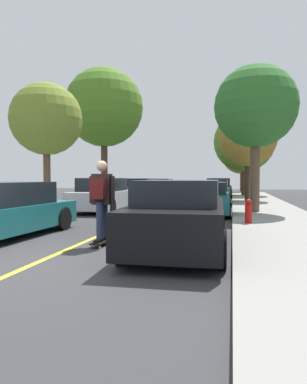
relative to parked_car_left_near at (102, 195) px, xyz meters
The scene contains 18 objects.
ground 8.92m from the parked_car_left_near, 75.53° to the right, with size 80.00×80.00×0.00m, color #353538.
center_line 5.16m from the parked_car_left_near, 64.27° to the right, with size 0.12×39.20×0.01m, color gold.
parked_car_left_near is the anchor object (origin of this frame).
parked_car_left_far 6.48m from the parked_car_left_near, 89.99° to the left, with size 1.87×4.17×1.41m.
parked_car_left_farthest 12.69m from the parked_car_left_near, 90.00° to the left, with size 2.02×4.13×1.38m.
parked_car_right_nearest 8.40m from the parked_car_left_near, 58.10° to the right, with size 1.93×4.66×1.41m.
parked_car_right_near 4.45m from the parked_car_left_near, ahead, with size 2.00×4.29×1.28m.
parked_car_right_far 7.75m from the parked_car_left_near, 55.05° to the left, with size 1.85×4.32×1.34m.
parked_car_right_farthest 14.03m from the parked_car_left_near, 71.55° to the left, with size 2.08×4.10×1.42m.
street_tree_left_nearest 3.87m from the parked_car_left_near, 145.35° to the right, with size 2.90×2.90×5.14m.
street_tree_left_near 7.44m from the parked_car_left_near, 109.60° to the left, with size 4.58×4.58×7.72m.
street_tree_right_nearest 7.23m from the parked_car_left_near, ahead, with size 3.17×3.17×5.65m.
street_tree_right_near 9.79m from the parked_car_left_near, 47.07° to the left, with size 3.35×3.35×5.32m.
street_tree_right_far 14.89m from the parked_car_left_near, 64.08° to the left, with size 4.54×4.54×6.31m.
street_tree_right_farthest 21.77m from the parked_car_left_near, 72.92° to the left, with size 3.87×3.87×5.56m.
fire_hydrant 7.09m from the parked_car_left_near, 33.00° to the right, with size 0.20×0.20×0.70m.
skateboard 7.82m from the parked_car_left_near, 69.26° to the right, with size 0.27×0.85×0.10m.
skateboarder 7.84m from the parked_car_left_near, 69.36° to the right, with size 0.58×0.70×1.72m.
Camera 1 is at (3.25, -5.80, 1.46)m, focal length 33.08 mm.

